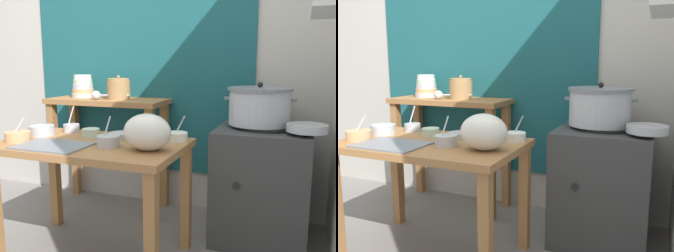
# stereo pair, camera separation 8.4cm
# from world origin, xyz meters

# --- Properties ---
(wall_back) EXTENTS (4.40, 0.12, 2.60)m
(wall_back) POSITION_xyz_m (0.08, 1.10, 1.30)
(wall_back) COLOR #B2ADA3
(wall_back) RESTS_ON ground
(prep_table) EXTENTS (1.10, 0.66, 0.72)m
(prep_table) POSITION_xyz_m (-0.02, 0.10, 0.61)
(prep_table) COLOR #9E6B3D
(prep_table) RESTS_ON ground
(back_shelf_table) EXTENTS (0.96, 0.40, 0.90)m
(back_shelf_table) POSITION_xyz_m (-0.33, 0.83, 0.68)
(back_shelf_table) COLOR #9E6B3D
(back_shelf_table) RESTS_ON ground
(stove_block) EXTENTS (0.60, 0.61, 0.78)m
(stove_block) POSITION_xyz_m (0.91, 0.70, 0.38)
(stove_block) COLOR #383838
(stove_block) RESTS_ON ground
(steamer_pot) EXTENTS (0.47, 0.42, 0.28)m
(steamer_pot) POSITION_xyz_m (0.87, 0.72, 0.90)
(steamer_pot) COLOR #B7BABF
(steamer_pot) RESTS_ON stove_block
(clay_pot) EXTENTS (0.18, 0.18, 0.19)m
(clay_pot) POSITION_xyz_m (-0.23, 0.83, 0.98)
(clay_pot) COLOR #A37A4C
(clay_pot) RESTS_ON back_shelf_table
(bowl_stack_enamel) EXTENTS (0.19, 0.19, 0.19)m
(bowl_stack_enamel) POSITION_xyz_m (-0.58, 0.87, 0.98)
(bowl_stack_enamel) COLOR #B7BABF
(bowl_stack_enamel) RESTS_ON back_shelf_table
(ladle) EXTENTS (0.29, 0.11, 0.07)m
(ladle) POSITION_xyz_m (-0.36, 0.74, 0.94)
(ladle) COLOR #B7BABF
(ladle) RESTS_ON back_shelf_table
(serving_tray) EXTENTS (0.40, 0.28, 0.01)m
(serving_tray) POSITION_xyz_m (-0.17, -0.07, 0.72)
(serving_tray) COLOR slate
(serving_tray) RESTS_ON prep_table
(plastic_bag) EXTENTS (0.26, 0.21, 0.20)m
(plastic_bag) POSITION_xyz_m (0.37, 0.03, 0.82)
(plastic_bag) COLOR silver
(plastic_bag) RESTS_ON prep_table
(wide_pan) EXTENTS (0.24, 0.24, 0.05)m
(wide_pan) POSITION_xyz_m (1.17, 0.56, 0.80)
(wide_pan) COLOR #B7BABF
(wide_pan) RESTS_ON stove_block
(prep_bowl_0) EXTENTS (0.15, 0.15, 0.04)m
(prep_bowl_0) POSITION_xyz_m (0.10, 0.24, 0.74)
(prep_bowl_0) COLOR #B7BABF
(prep_bowl_0) RESTS_ON prep_table
(prep_bowl_1) EXTENTS (0.11, 0.11, 0.17)m
(prep_bowl_1) POSITION_xyz_m (-0.33, 0.33, 0.75)
(prep_bowl_1) COLOR #B7BABF
(prep_bowl_1) RESTS_ON prep_table
(prep_bowl_2) EXTENTS (0.13, 0.13, 0.17)m
(prep_bowl_2) POSITION_xyz_m (0.13, 0.04, 0.75)
(prep_bowl_2) COLOR #B7BABF
(prep_bowl_2) RESTS_ON prep_table
(prep_bowl_3) EXTENTS (0.11, 0.11, 0.06)m
(prep_bowl_3) POSITION_xyz_m (-0.10, 0.22, 0.75)
(prep_bowl_3) COLOR #B7D1AD
(prep_bowl_3) RESTS_ON prep_table
(prep_bowl_4) EXTENTS (0.11, 0.11, 0.06)m
(prep_bowl_4) POSITION_xyz_m (0.29, 0.31, 0.75)
(prep_bowl_4) COLOR #B7BABF
(prep_bowl_4) RESTS_ON prep_table
(prep_bowl_5) EXTENTS (0.16, 0.16, 0.07)m
(prep_bowl_5) POSITION_xyz_m (-0.43, 0.16, 0.76)
(prep_bowl_5) COLOR #B7BABF
(prep_bowl_5) RESTS_ON prep_table
(prep_bowl_6) EXTENTS (0.15, 0.15, 0.15)m
(prep_bowl_6) POSITION_xyz_m (-0.45, -0.03, 0.75)
(prep_bowl_6) COLOR tan
(prep_bowl_6) RESTS_ON prep_table
(prep_bowl_7) EXTENTS (0.13, 0.13, 0.16)m
(prep_bowl_7) POSITION_xyz_m (0.44, 0.31, 0.75)
(prep_bowl_7) COLOR silver
(prep_bowl_7) RESTS_ON prep_table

